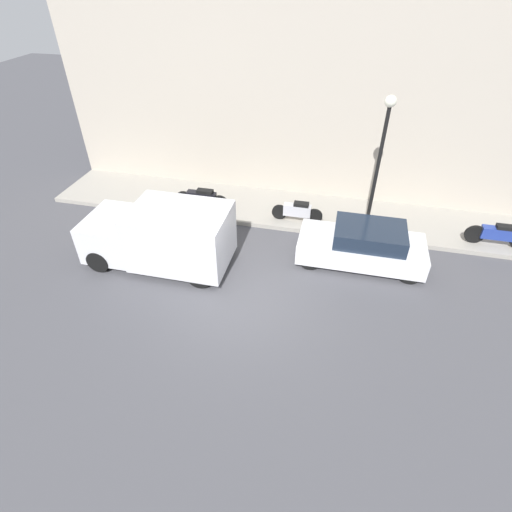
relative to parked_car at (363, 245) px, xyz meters
The scene contains 9 objects.
ground_plane 4.16m from the parked_car, 129.37° to the left, with size 60.00×60.00×0.00m, color #47474C.
sidewalk 4.11m from the parked_car, 51.20° to the left, with size 2.75×17.84×0.16m.
building_facade 6.02m from the parked_car, 37.91° to the left, with size 0.30×17.84×7.41m.
parked_car is the anchor object (origin of this frame).
delivery_van 6.39m from the parked_car, 103.04° to the left, with size 2.09×4.55×1.97m.
scooter_silver 2.91m from the parked_car, 53.51° to the left, with size 0.30×1.85×0.76m.
motorcycle_black 6.22m from the parked_car, 74.00° to the left, with size 0.30×2.10×0.85m.
motorcycle_blue 4.71m from the parked_car, 68.49° to the right, with size 0.30×2.05×0.78m.
streetlamp 3.08m from the parked_car, ahead, with size 0.35×0.35×4.64m.
Camera 1 is at (-8.17, -2.21, 8.00)m, focal length 28.00 mm.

